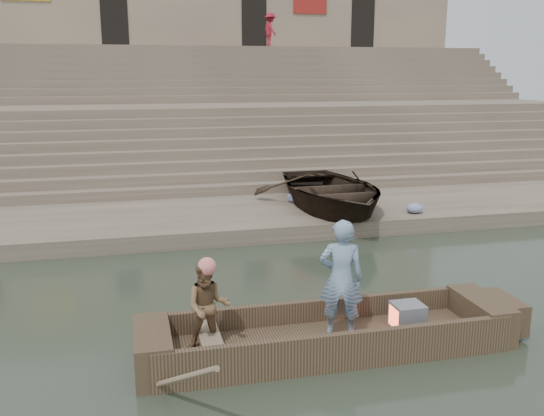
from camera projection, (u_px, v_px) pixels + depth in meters
name	position (u px, v px, depth m)	size (l,w,h in m)	color
ground	(262.00, 372.00, 8.23)	(120.00, 120.00, 0.00)	#283226
lower_landing	(196.00, 220.00, 15.76)	(32.00, 4.00, 0.40)	#83715E
mid_landing	(173.00, 143.00, 22.59)	(32.00, 3.00, 2.80)	#83715E
upper_landing	(161.00, 102.00, 28.95)	(32.00, 3.00, 5.20)	#83715E
ghat_steps	(169.00, 128.00, 24.10)	(32.00, 11.00, 5.20)	#83715E
building_wall	(154.00, 42.00, 32.05)	(32.00, 5.07, 11.20)	tan
main_rowboat	(327.00, 344.00, 8.83)	(5.00, 1.30, 0.22)	brown
rowboat_trim	(341.00, 330.00, 8.82)	(6.04, 2.63, 1.97)	brown
standing_man	(341.00, 279.00, 8.66)	(0.65, 0.43, 1.79)	navy
rowing_man	(208.00, 307.00, 8.26)	(0.63, 0.49, 1.30)	#26733D
television	(407.00, 316.00, 9.05)	(0.46, 0.42, 0.40)	slate
beached_rowboat	(331.00, 190.00, 16.09)	(3.56, 4.99, 1.03)	#2D2116
pedestrian	(270.00, 30.00, 28.71)	(1.04, 0.60, 1.61)	maroon
cloth_bundles	(352.00, 203.00, 16.33)	(3.18, 2.47, 0.26)	#3F5999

